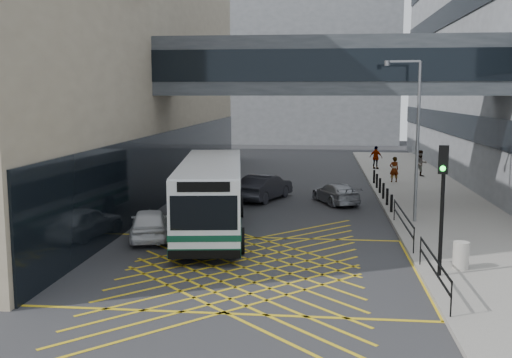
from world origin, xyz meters
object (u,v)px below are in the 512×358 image
(car_white, at_px, (150,223))
(car_dark, at_px, (265,187))
(pedestrian_c, at_px, (376,158))
(street_lamp, at_px, (414,131))
(pedestrian_b, at_px, (421,163))
(bus, at_px, (211,194))
(car_silver, at_px, (336,193))
(pedestrian_a, at_px, (394,170))
(traffic_light, at_px, (442,192))
(litter_bin, at_px, (461,255))

(car_white, relative_size, car_dark, 0.88)
(car_white, relative_size, pedestrian_c, 2.31)
(street_lamp, bearing_deg, pedestrian_b, 86.40)
(bus, distance_m, street_lamp, 9.77)
(car_silver, relative_size, pedestrian_a, 2.30)
(street_lamp, relative_size, pedestrian_c, 4.07)
(car_white, relative_size, street_lamp, 0.57)
(car_silver, bearing_deg, pedestrian_a, -139.64)
(car_white, height_order, pedestrian_b, pedestrian_b)
(car_dark, bearing_deg, traffic_light, 136.85)
(traffic_light, distance_m, pedestrian_b, 24.96)
(car_dark, distance_m, pedestrian_a, 10.70)
(pedestrian_a, height_order, pedestrian_c, pedestrian_c)
(bus, height_order, car_silver, bus)
(pedestrian_c, bearing_deg, traffic_light, 118.64)
(car_silver, distance_m, street_lamp, 7.21)
(car_dark, relative_size, street_lamp, 0.64)
(car_white, relative_size, traffic_light, 0.98)
(litter_bin, bearing_deg, pedestrian_c, 90.77)
(traffic_light, xyz_separation_m, street_lamp, (0.37, 8.74, 1.44))
(car_silver, relative_size, litter_bin, 4.27)
(pedestrian_a, height_order, pedestrian_b, pedestrian_b)
(traffic_light, height_order, pedestrian_c, traffic_light)
(car_dark, xyz_separation_m, pedestrian_a, (8.18, 6.90, 0.28))
(street_lamp, xyz_separation_m, pedestrian_a, (0.71, 12.77, -3.38))
(pedestrian_b, height_order, pedestrian_c, pedestrian_b)
(traffic_light, distance_m, street_lamp, 8.86)
(traffic_light, relative_size, pedestrian_b, 2.29)
(traffic_light, bearing_deg, car_silver, 118.99)
(bus, bearing_deg, street_lamp, 7.58)
(pedestrian_a, bearing_deg, traffic_light, 74.79)
(traffic_light, distance_m, litter_bin, 2.69)
(car_white, xyz_separation_m, pedestrian_a, (12.13, 16.86, 0.35))
(pedestrian_a, distance_m, pedestrian_c, 7.25)
(car_dark, distance_m, pedestrian_b, 14.52)
(street_lamp, height_order, litter_bin, street_lamp)
(car_dark, height_order, litter_bin, car_dark)
(car_silver, bearing_deg, pedestrian_b, -141.99)
(bus, bearing_deg, pedestrian_a, 49.62)
(car_silver, height_order, pedestrian_a, pedestrian_a)
(street_lamp, bearing_deg, pedestrian_c, 96.58)
(litter_bin, xyz_separation_m, pedestrian_c, (-0.38, 27.74, 0.45))
(car_white, height_order, pedestrian_c, pedestrian_c)
(traffic_light, height_order, pedestrian_b, traffic_light)
(car_dark, relative_size, pedestrian_a, 2.77)
(car_silver, distance_m, pedestrian_a, 8.68)
(pedestrian_c, bearing_deg, car_silver, 106.33)
(traffic_light, bearing_deg, pedestrian_a, 103.86)
(car_silver, relative_size, traffic_light, 0.92)
(car_dark, xyz_separation_m, litter_bin, (7.99, -13.61, -0.12))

